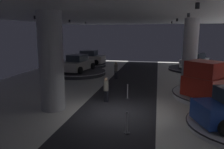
# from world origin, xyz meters

# --- Properties ---
(ground) EXTENTS (24.00, 44.00, 0.06)m
(ground) POSITION_xyz_m (0.00, 0.00, -0.02)
(ground) COLOR silver
(ceiling_with_spotlights) EXTENTS (24.00, 44.00, 0.39)m
(ceiling_with_spotlights) POSITION_xyz_m (-0.00, -0.00, 5.55)
(ceiling_with_spotlights) COLOR silver
(column_right) EXTENTS (1.21, 1.21, 5.50)m
(column_right) POSITION_xyz_m (4.82, 8.25, 2.75)
(column_right) COLOR silver
(column_right) RESTS_ON ground
(column_left) EXTENTS (1.35, 1.35, 5.50)m
(column_left) POSITION_xyz_m (-3.64, -0.13, 2.75)
(column_left) COLOR #ADADB2
(column_left) RESTS_ON ground
(display_platform_mid_right) EXTENTS (5.88, 5.88, 0.33)m
(display_platform_mid_right) POSITION_xyz_m (6.17, 4.08, 0.19)
(display_platform_mid_right) COLOR silver
(display_platform_mid_right) RESTS_ON ground
(pickup_truck_mid_right) EXTENTS (5.09, 5.35, 2.30)m
(pickup_truck_mid_right) POSITION_xyz_m (5.95, 3.84, 1.27)
(pickup_truck_mid_right) COLOR maroon
(pickup_truck_mid_right) RESTS_ON display_platform_mid_right
(display_platform_far_left) EXTENTS (5.78, 5.78, 0.38)m
(display_platform_far_left) POSITION_xyz_m (-5.92, 10.22, 0.21)
(display_platform_far_left) COLOR #333338
(display_platform_far_left) RESTS_ON ground
(display_car_far_left) EXTENTS (2.72, 4.42, 1.71)m
(display_car_far_left) POSITION_xyz_m (-5.93, 10.19, 1.14)
(display_car_far_left) COLOR silver
(display_car_far_left) RESTS_ON display_platform_far_left
(display_platform_deep_left) EXTENTS (4.63, 4.63, 0.34)m
(display_platform_deep_left) POSITION_xyz_m (-6.59, 15.63, 0.19)
(display_platform_deep_left) COLOR #333338
(display_platform_deep_left) RESTS_ON ground
(display_car_deep_left) EXTENTS (4.35, 2.51, 1.71)m
(display_car_deep_left) POSITION_xyz_m (-6.56, 15.62, 1.11)
(display_car_deep_left) COLOR silver
(display_car_deep_left) RESTS_ON display_platform_deep_left
(display_platform_deep_right) EXTENTS (5.93, 5.93, 0.28)m
(display_platform_deep_right) POSITION_xyz_m (6.35, 15.30, 0.16)
(display_platform_deep_right) COLOR #333338
(display_platform_deep_right) RESTS_ON ground
(display_car_deep_right) EXTENTS (3.71, 4.53, 1.71)m
(display_car_deep_right) POSITION_xyz_m (6.36, 15.33, 1.04)
(display_car_deep_right) COLOR silver
(display_car_deep_right) RESTS_ON display_platform_deep_right
(visitor_walking_near) EXTENTS (0.32, 0.32, 1.59)m
(visitor_walking_near) POSITION_xyz_m (-1.65, 8.77, 0.91)
(visitor_walking_near) COLOR black
(visitor_walking_near) RESTS_ON ground
(visitor_walking_far) EXTENTS (0.32, 0.32, 1.59)m
(visitor_walking_far) POSITION_xyz_m (-0.95, 1.72, 0.91)
(visitor_walking_far) COLOR black
(visitor_walking_far) RESTS_ON ground
(stanchion_a) EXTENTS (0.28, 0.28, 1.01)m
(stanchion_a) POSITION_xyz_m (0.28, 2.69, 0.37)
(stanchion_a) COLOR #333338
(stanchion_a) RESTS_ON ground
(stanchion_b) EXTENTS (0.28, 0.28, 1.01)m
(stanchion_b) POSITION_xyz_m (3.84, 5.11, 0.37)
(stanchion_b) COLOR #333338
(stanchion_b) RESTS_ON ground
(stanchion_c) EXTENTS (0.28, 0.28, 1.01)m
(stanchion_c) POSITION_xyz_m (0.95, -2.39, 0.37)
(stanchion_c) COLOR #333338
(stanchion_c) RESTS_ON ground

